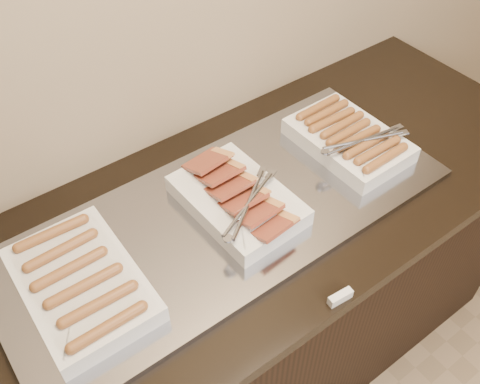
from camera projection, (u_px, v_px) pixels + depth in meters
name	position (u px, v px, depth m)	size (l,w,h in m)	color
counter	(234.00, 306.00, 1.73)	(2.06, 0.76, 0.90)	black
warming_tray	(227.00, 215.00, 1.40)	(1.20, 0.50, 0.02)	#9698A4
dish_left	(81.00, 283.00, 1.20)	(0.25, 0.37, 0.07)	silver
dish_center	(238.00, 199.00, 1.38)	(0.26, 0.37, 0.09)	silver
dish_right	(349.00, 139.00, 1.54)	(0.27, 0.34, 0.08)	silver
label_holder	(340.00, 297.00, 1.22)	(0.06, 0.02, 0.02)	silver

